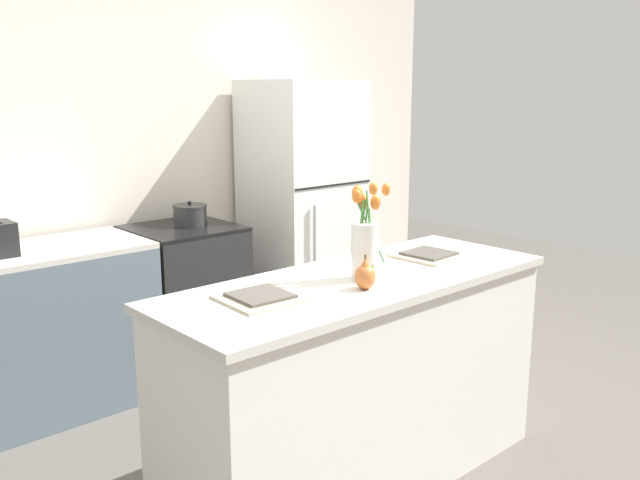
{
  "coord_description": "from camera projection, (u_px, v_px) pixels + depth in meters",
  "views": [
    {
      "loc": [
        -1.96,
        -1.92,
        1.71
      ],
      "look_at": [
        0.0,
        0.25,
        1.05
      ],
      "focal_mm": 38.0,
      "sensor_mm": 36.0,
      "label": 1
    }
  ],
  "objects": [
    {
      "name": "kitchen_island",
      "position": [
        358.0,
        381.0,
        2.94
      ],
      "size": [
        1.8,
        0.66,
        0.93
      ],
      "color": "silver",
      "rests_on": "ground_plane"
    },
    {
      "name": "pear_figurine",
      "position": [
        365.0,
        276.0,
        2.66
      ],
      "size": [
        0.09,
        0.09,
        0.14
      ],
      "color": "#C66B33",
      "rests_on": "kitchen_island"
    },
    {
      "name": "flower_vase",
      "position": [
        366.0,
        243.0,
        2.79
      ],
      "size": [
        0.13,
        0.14,
        0.41
      ],
      "color": "silver",
      "rests_on": "kitchen_island"
    },
    {
      "name": "back_wall",
      "position": [
        132.0,
        148.0,
        4.2
      ],
      "size": [
        5.2,
        0.08,
        2.7
      ],
      "color": "silver",
      "rests_on": "ground_plane"
    },
    {
      "name": "refrigerator",
      "position": [
        302.0,
        211.0,
        4.7
      ],
      "size": [
        0.68,
        0.67,
        1.77
      ],
      "color": "white",
      "rests_on": "ground_plane"
    },
    {
      "name": "stove_range",
      "position": [
        186.0,
        298.0,
        4.17
      ],
      "size": [
        0.6,
        0.61,
        0.9
      ],
      "color": "black",
      "rests_on": "ground_plane"
    },
    {
      "name": "cooking_pot",
      "position": [
        190.0,
        215.0,
        4.1
      ],
      "size": [
        0.21,
        0.21,
        0.15
      ],
      "color": "#2D2D2D",
      "rests_on": "stove_range"
    },
    {
      "name": "plate_setting_right",
      "position": [
        429.0,
        255.0,
        3.19
      ],
      "size": [
        0.3,
        0.3,
        0.02
      ],
      "color": "beige",
      "rests_on": "kitchen_island"
    },
    {
      "name": "plate_setting_left",
      "position": [
        260.0,
        297.0,
        2.54
      ],
      "size": [
        0.3,
        0.3,
        0.02
      ],
      "color": "beige",
      "rests_on": "kitchen_island"
    },
    {
      "name": "ground_plane",
      "position": [
        357.0,
        478.0,
        3.04
      ],
      "size": [
        10.0,
        10.0,
        0.0
      ],
      "primitive_type": "plane",
      "color": "#59544F"
    }
  ]
}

